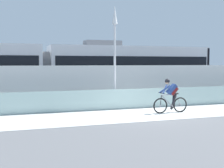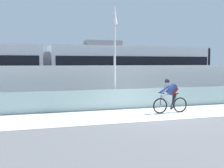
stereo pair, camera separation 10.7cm
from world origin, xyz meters
TOP-DOWN VIEW (x-y plane):
  - ground_plane at (0.00, 0.00)m, footprint 200.00×200.00m
  - bike_path_deck at (0.00, 0.00)m, footprint 32.00×3.20m
  - glass_parapet at (0.00, 1.85)m, footprint 32.00×0.05m
  - concrete_barrier_wall at (0.00, 3.65)m, footprint 32.00×0.36m
  - tram_rail_near at (0.00, 6.13)m, footprint 32.00×0.08m
  - tram_rail_far at (0.00, 7.57)m, footprint 32.00×0.08m
  - tram at (-3.91, 6.85)m, footprint 22.56×2.54m
  - cyclist_on_bike at (1.13, 0.00)m, footprint 1.77×0.58m
  - lamp_post_antenna at (-0.89, 2.15)m, footprint 0.28×0.28m

SIDE VIEW (x-z plane):
  - ground_plane at x=0.00m, z-range 0.00..0.00m
  - tram_rail_near at x=0.00m, z-range 0.00..0.01m
  - tram_rail_far at x=0.00m, z-range 0.00..0.01m
  - bike_path_deck at x=0.00m, z-range 0.00..0.01m
  - glass_parapet at x=0.00m, z-range 0.00..1.02m
  - cyclist_on_bike at x=1.13m, z-range -0.02..1.59m
  - concrete_barrier_wall at x=0.00m, z-range 0.00..2.20m
  - tram at x=-3.91m, z-range -0.01..3.80m
  - lamp_post_antenna at x=-0.89m, z-range 0.69..5.89m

